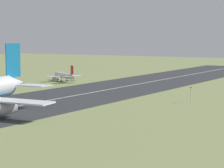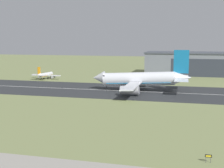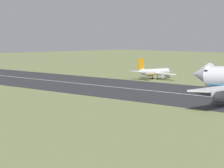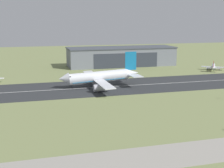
% 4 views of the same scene
% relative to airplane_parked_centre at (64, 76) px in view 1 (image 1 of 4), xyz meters
% --- Properties ---
extents(ground_plane, '(713.61, 713.61, 0.00)m').
position_rel_airplane_parked_centre_xyz_m(ground_plane, '(-79.57, -99.88, -2.70)').
color(ground_plane, '#7A8451').
extents(runway_strip, '(473.61, 43.67, 0.06)m').
position_rel_airplane_parked_centre_xyz_m(runway_strip, '(-79.57, -36.99, -2.67)').
color(runway_strip, '#2B2D30').
rests_on(runway_strip, ground_plane).
extents(runway_centreline, '(426.25, 0.70, 0.01)m').
position_rel_airplane_parked_centre_xyz_m(runway_centreline, '(-79.57, -36.99, -2.64)').
color(runway_centreline, silver).
rests_on(runway_centreline, runway_strip).
extents(airplane_parked_centre, '(18.94, 22.65, 8.11)m').
position_rel_airplane_parked_centre_xyz_m(airplane_parked_centre, '(0.00, 0.00, 0.00)').
color(airplane_parked_centre, silver).
rests_on(airplane_parked_centre, ground_plane).
extents(windsock_pole, '(2.42, 0.76, 5.39)m').
position_rel_airplane_parked_centre_xyz_m(windsock_pole, '(-43.21, -81.25, 2.11)').
color(windsock_pole, '#B7B7BC').
rests_on(windsock_pole, ground_plane).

